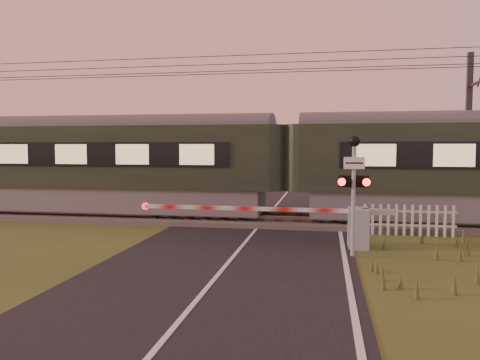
% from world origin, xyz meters
% --- Properties ---
extents(ground, '(160.00, 160.00, 0.00)m').
position_xyz_m(ground, '(0.00, 0.00, 0.00)').
color(ground, '#3B4B1C').
rests_on(ground, ground).
extents(road, '(6.00, 140.00, 0.03)m').
position_xyz_m(road, '(0.02, -0.23, 0.01)').
color(road, black).
rests_on(road, ground).
extents(track_bed, '(140.00, 3.40, 0.39)m').
position_xyz_m(track_bed, '(0.00, 6.50, 0.07)').
color(track_bed, '#47423D').
rests_on(track_bed, ground).
extents(overhead_wires, '(120.00, 0.62, 0.62)m').
position_xyz_m(overhead_wires, '(0.00, 6.50, 5.72)').
color(overhead_wires, black).
rests_on(overhead_wires, ground).
extents(train, '(39.47, 2.72, 3.67)m').
position_xyz_m(train, '(0.86, 6.50, 2.12)').
color(train, slate).
rests_on(train, ground).
extents(boom_gate, '(7.28, 0.84, 1.11)m').
position_xyz_m(boom_gate, '(2.78, 2.59, 0.61)').
color(boom_gate, gray).
rests_on(boom_gate, ground).
extents(crossing_signal, '(0.78, 0.34, 3.07)m').
position_xyz_m(crossing_signal, '(2.95, 1.43, 2.11)').
color(crossing_signal, gray).
rests_on(crossing_signal, ground).
extents(picket_fence, '(2.87, 0.08, 0.98)m').
position_xyz_m(picket_fence, '(4.82, 4.60, 0.50)').
color(picket_fence, silver).
rests_on(picket_fence, ground).
extents(catenary_mast, '(0.20, 2.45, 6.36)m').
position_xyz_m(catenary_mast, '(7.63, 8.72, 3.32)').
color(catenary_mast, '#2D2D30').
rests_on(catenary_mast, ground).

